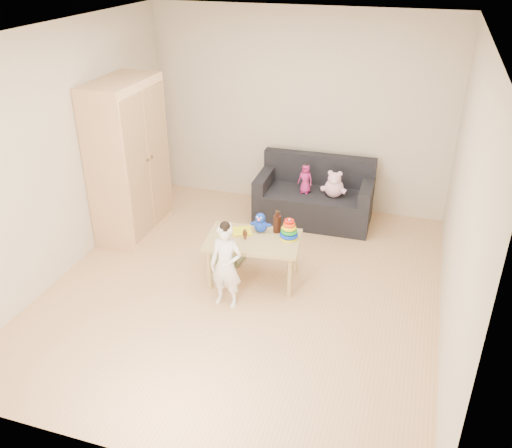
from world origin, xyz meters
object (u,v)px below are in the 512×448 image
(wardrobe, at_px, (129,160))
(sofa, at_px, (313,206))
(toddler, at_px, (226,266))
(play_table, at_px, (253,259))

(wardrobe, distance_m, sofa, 2.41)
(sofa, distance_m, toddler, 2.13)
(sofa, distance_m, play_table, 1.61)
(wardrobe, xyz_separation_m, toddler, (1.65, -1.12, -0.51))
(sofa, height_order, toddler, toddler)
(wardrobe, bearing_deg, sofa, 24.56)
(play_table, xyz_separation_m, toddler, (-0.12, -0.50, 0.19))
(wardrobe, relative_size, play_table, 1.96)
(wardrobe, bearing_deg, toddler, -34.17)
(wardrobe, distance_m, toddler, 2.05)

